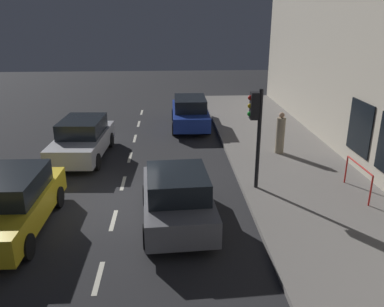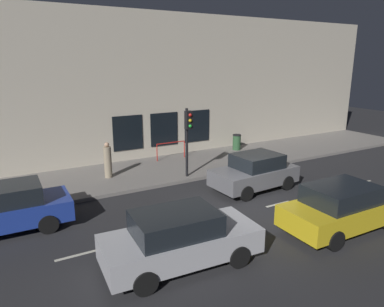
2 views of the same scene
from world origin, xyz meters
The scene contains 12 objects.
ground_plane centered at (0.00, 0.00, 0.00)m, with size 60.00×60.00×0.00m, color #28282B.
sidewalk centered at (6.25, 0.00, 0.07)m, with size 4.50×32.00×0.15m.
building_facade centered at (8.80, 0.00, 4.04)m, with size 0.65×32.00×8.09m.
lane_centre_line centered at (0.00, -1.00, 0.00)m, with size 0.12×27.20×0.01m.
traffic_light centered at (4.33, 0.70, 2.45)m, with size 0.47×0.32×3.26m.
parked_car_0 centered at (-1.87, 4.35, 0.79)m, with size 2.07×4.43×1.58m.
parked_car_1 centered at (2.70, 8.61, 0.79)m, with size 1.88×4.48×1.58m.
parked_car_2 centered at (-2.64, -1.34, 0.79)m, with size 1.97×4.37×1.58m.
parked_car_3 centered at (1.82, -1.26, 0.79)m, with size 2.09×3.90×1.58m.
pedestrian_0 centered at (6.13, 4.02, 0.94)m, with size 0.49×0.49×1.70m.
trash_bin centered at (7.52, -4.47, 0.63)m, with size 0.51×0.51×0.95m.
red_railing centered at (7.54, 0.04, 0.85)m, with size 0.05×1.75×0.97m.
Camera 2 is at (-9.64, 8.32, 5.50)m, focal length 32.90 mm.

